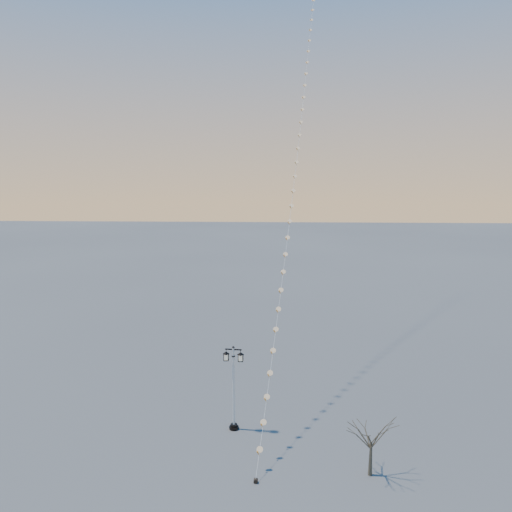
{
  "coord_description": "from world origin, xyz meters",
  "views": [
    {
      "loc": [
        2.97,
        -25.11,
        15.77
      ],
      "look_at": [
        1.4,
        6.19,
        10.75
      ],
      "focal_mm": 34.54,
      "sensor_mm": 36.0,
      "label": 1
    }
  ],
  "objects": [
    {
      "name": "street_lamp",
      "position": [
        0.11,
        3.84,
        3.03
      ],
      "size": [
        1.39,
        0.61,
        5.47
      ],
      "rotation": [
        0.0,
        0.0,
        -0.1
      ],
      "color": "black",
      "rests_on": "ground"
    },
    {
      "name": "bare_tree",
      "position": [
        7.86,
        -0.66,
        2.4
      ],
      "size": [
        2.08,
        2.08,
        3.46
      ],
      "rotation": [
        0.0,
        0.0,
        -0.2
      ],
      "color": "#41392A",
      "rests_on": "ground"
    },
    {
      "name": "kite_train",
      "position": [
        4.76,
        21.32,
        23.53
      ],
      "size": [
        6.56,
        46.56,
        47.19
      ],
      "rotation": [
        0.0,
        0.0,
        -0.37
      ],
      "color": "black",
      "rests_on": "ground"
    },
    {
      "name": "ground",
      "position": [
        0.0,
        0.0,
        0.0
      ],
      "size": [
        300.0,
        300.0,
        0.0
      ],
      "primitive_type": "plane",
      "color": "#555555",
      "rests_on": "ground"
    }
  ]
}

